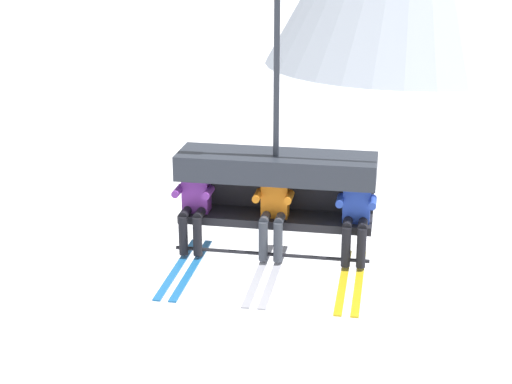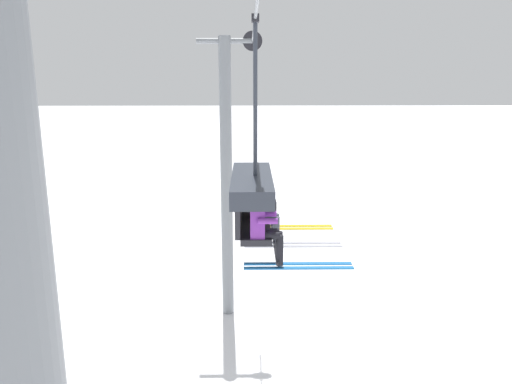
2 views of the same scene
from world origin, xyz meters
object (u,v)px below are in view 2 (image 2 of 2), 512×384
at_px(skier_blue, 262,195).
at_px(skier_orange, 264,209).
at_px(lift_tower_far, 227,176).
at_px(chairlift_chair, 251,191).
at_px(skier_purple, 266,226).

bearing_deg(skier_blue, skier_orange, 180.00).
bearing_deg(lift_tower_far, chairlift_chair, -173.83).
bearing_deg(skier_purple, chairlift_chair, 12.76).
bearing_deg(skier_orange, chairlift_chair, 90.00).
bearing_deg(chairlift_chair, skier_blue, -12.76).
xyz_separation_m(lift_tower_far, skier_purple, (-7.55, -0.93, 0.82)).
height_order(chairlift_chair, skier_purple, chairlift_chair).
relative_size(lift_tower_far, skier_blue, 5.14).
height_order(lift_tower_far, skier_blue, lift_tower_far).
distance_m(chairlift_chair, skier_blue, 1.05).
distance_m(lift_tower_far, skier_blue, 5.73).
bearing_deg(skier_purple, skier_blue, 0.00).
bearing_deg(lift_tower_far, skier_purple, -172.97).
bearing_deg(lift_tower_far, skier_orange, -171.94).
xyz_separation_m(skier_purple, skier_blue, (1.95, 0.00, 0.00)).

